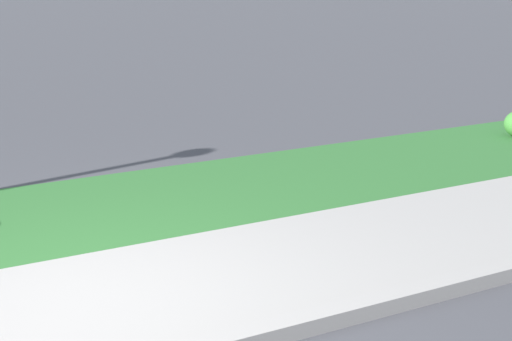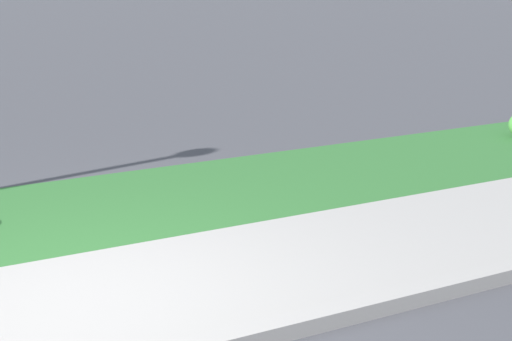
% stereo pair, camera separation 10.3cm
% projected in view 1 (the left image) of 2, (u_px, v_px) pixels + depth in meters
% --- Properties ---
extents(ground_plane, '(120.00, 120.00, 0.00)m').
position_uv_depth(ground_plane, '(61.00, 312.00, 5.04)').
color(ground_plane, '#424247').
extents(sidewalk_pavement, '(18.00, 1.86, 0.01)m').
position_uv_depth(sidewalk_pavement, '(61.00, 312.00, 5.04)').
color(sidewalk_pavement, '#9E9993').
rests_on(sidewalk_pavement, ground).
extents(grass_verge, '(18.00, 2.16, 0.01)m').
position_uv_depth(grass_verge, '(15.00, 221.00, 6.76)').
color(grass_verge, '#2D662D').
rests_on(grass_verge, ground).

